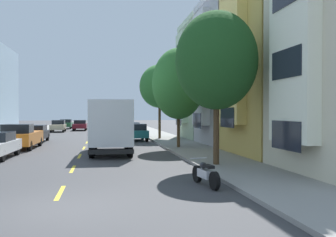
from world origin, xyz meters
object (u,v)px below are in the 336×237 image
object	(u,v)px
street_tree_nearest	(216,61)
parked_pickup_orange	(21,137)
delivery_box_truck	(111,123)
parked_sedan_black	(35,133)
parked_sedan_forest	(66,124)
street_tree_second	(178,84)
parked_sedan_sky	(131,129)
parked_motorcycle	(205,174)
street_tree_third	(160,86)
parked_hatchback_teal	(136,132)
parked_hatchback_champagne	(58,126)
moving_burgundy_sedan	(80,125)

from	to	relation	value
street_tree_nearest	parked_pickup_orange	size ratio (longest dim) A/B	1.30
delivery_box_truck	parked_sedan_black	size ratio (longest dim) A/B	1.57
parked_sedan_forest	parked_sedan_black	xyz separation A→B (m)	(-0.06, -26.50, 0.00)
street_tree_second	parked_sedan_sky	distance (m)	15.73
street_tree_nearest	parked_motorcycle	bearing A→B (deg)	-111.72
parked_sedan_sky	parked_sedan_forest	bearing A→B (deg)	113.72
parked_sedan_sky	parked_pickup_orange	world-z (taller)	parked_pickup_orange
street_tree_third	parked_sedan_black	size ratio (longest dim) A/B	1.48
street_tree_second	parked_sedan_black	world-z (taller)	street_tree_second
parked_hatchback_teal	parked_motorcycle	distance (m)	21.01
street_tree_nearest	parked_hatchback_champagne	bearing A→B (deg)	107.70
street_tree_third	parked_motorcycle	size ratio (longest dim) A/B	3.27
parked_sedan_black	parked_hatchback_teal	bearing A→B (deg)	0.59
parked_hatchback_teal	delivery_box_truck	bearing A→B (deg)	-103.48
delivery_box_truck	parked_sedan_sky	size ratio (longest dim) A/B	1.56
moving_burgundy_sedan	parked_sedan_sky	bearing A→B (deg)	-65.62
street_tree_nearest	parked_hatchback_champagne	distance (m)	35.52
street_tree_nearest	delivery_box_truck	size ratio (longest dim) A/B	0.98
parked_pickup_orange	delivery_box_truck	bearing A→B (deg)	-33.11
street_tree_nearest	parked_hatchback_champagne	world-z (taller)	street_tree_nearest
street_tree_second	parked_pickup_orange	bearing A→B (deg)	169.65
parked_sedan_forest	moving_burgundy_sedan	bearing A→B (deg)	-67.77
parked_sedan_forest	moving_burgundy_sedan	size ratio (longest dim) A/B	1.00
street_tree_nearest	moving_burgundy_sedan	size ratio (longest dim) A/B	1.55
parked_hatchback_champagne	parked_hatchback_teal	size ratio (longest dim) A/B	0.99
street_tree_third	parked_sedan_forest	size ratio (longest dim) A/B	1.49
moving_burgundy_sedan	street_tree_third	bearing A→B (deg)	-67.46
street_tree_nearest	moving_burgundy_sedan	world-z (taller)	street_tree_nearest
parked_sedan_black	parked_hatchback_teal	xyz separation A→B (m)	(8.55, 0.09, 0.01)
moving_burgundy_sedan	street_tree_nearest	bearing A→B (deg)	-77.58
street_tree_nearest	parked_sedan_sky	xyz separation A→B (m)	(-2.14, 23.88, -4.10)
parked_pickup_orange	street_tree_nearest	bearing A→B (deg)	-45.18
parked_sedan_sky	parked_hatchback_champagne	xyz separation A→B (m)	(-8.59, 9.74, 0.01)
street_tree_third	parked_sedan_forest	bearing A→B (deg)	112.47
delivery_box_truck	parked_pickup_orange	world-z (taller)	delivery_box_truck
parked_pickup_orange	parked_sedan_forest	size ratio (longest dim) A/B	1.18
parked_hatchback_champagne	moving_burgundy_sedan	bearing A→B (deg)	55.08
parked_hatchback_champagne	parked_pickup_orange	bearing A→B (deg)	-89.71
delivery_box_truck	parked_sedan_sky	xyz separation A→B (m)	(2.46, 17.12, -1.08)
moving_burgundy_sedan	street_tree_second	bearing A→B (deg)	-73.95
parked_motorcycle	parked_sedan_forest	bearing A→B (deg)	100.76
delivery_box_truck	moving_burgundy_sedan	xyz separation A→B (m)	(-3.60, 30.48, -1.08)
parked_hatchback_teal	parked_hatchback_champagne	bearing A→B (deg)	117.03
street_tree_nearest	parked_sedan_forest	size ratio (longest dim) A/B	1.54
street_tree_nearest	parked_sedan_black	xyz separation A→B (m)	(-10.73, 16.77, -4.10)
street_tree_nearest	parked_hatchback_teal	world-z (taller)	street_tree_nearest
parked_motorcycle	parked_pickup_orange	bearing A→B (deg)	121.16
parked_sedan_sky	parked_hatchback_teal	xyz separation A→B (m)	(-0.04, -7.02, 0.01)
parked_hatchback_champagne	parked_motorcycle	world-z (taller)	parked_hatchback_champagne
parked_sedan_forest	street_tree_nearest	bearing A→B (deg)	-76.15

